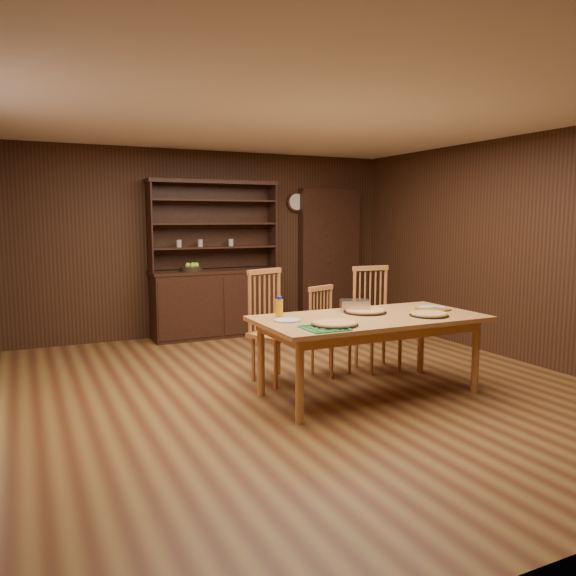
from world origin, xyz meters
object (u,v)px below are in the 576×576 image
china_hutch (216,294)px  chair_center (327,328)px  chair_right (374,314)px  chair_left (271,322)px  juice_bottle (279,308)px  dining_table (370,324)px

china_hutch → chair_center: 2.39m
chair_right → chair_center: bearing=-179.8°
chair_left → chair_center: chair_left is taller
china_hutch → juice_bottle: china_hutch is taller
china_hutch → dining_table: 3.20m
dining_table → juice_bottle: size_ratio=10.46×
dining_table → chair_right: 1.00m
chair_left → dining_table: bearing=-72.3°
chair_left → chair_center: bearing=-20.8°
dining_table → juice_bottle: (-0.80, 0.27, 0.16)m
china_hutch → chair_left: size_ratio=1.91×
china_hutch → chair_center: china_hutch is taller
chair_left → juice_bottle: bearing=-125.7°
chair_center → juice_bottle: bearing=-165.0°
china_hutch → chair_left: 2.33m
juice_bottle → dining_table: bearing=-18.9°
chair_left → chair_center: (0.64, -0.02, -0.11)m
china_hutch → juice_bottle: size_ratio=10.73×
chair_left → chair_right: chair_left is taller
chair_right → juice_bottle: (-1.40, -0.52, 0.24)m
chair_right → dining_table: bearing=-123.4°
chair_right → juice_bottle: bearing=-156.2°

